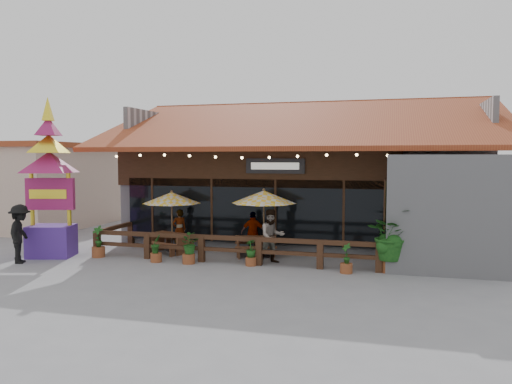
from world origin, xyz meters
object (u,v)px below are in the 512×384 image
(umbrella_right, at_px, (264,197))
(picnic_table_left, at_px, (170,240))
(umbrella_left, at_px, (172,198))
(tropical_plant, at_px, (390,236))
(picnic_table_right, at_px, (256,243))
(thai_sign_tower, at_px, (49,167))
(pedestrian, at_px, (20,234))

(umbrella_right, distance_m, picnic_table_left, 3.93)
(umbrella_left, relative_size, tropical_plant, 1.43)
(umbrella_left, bearing_deg, picnic_table_right, -0.45)
(umbrella_right, xyz_separation_m, tropical_plant, (4.30, -1.21, -1.00))
(umbrella_left, distance_m, thai_sign_tower, 4.39)
(umbrella_right, bearing_deg, tropical_plant, -15.67)
(umbrella_right, bearing_deg, pedestrian, -158.06)
(pedestrian, bearing_deg, umbrella_right, -91.06)
(umbrella_left, height_order, pedestrian, umbrella_left)
(thai_sign_tower, relative_size, tropical_plant, 3.08)
(umbrella_left, relative_size, thai_sign_tower, 0.47)
(umbrella_left, xyz_separation_m, umbrella_right, (3.58, -0.15, 0.12))
(umbrella_right, height_order, pedestrian, umbrella_right)
(picnic_table_left, relative_size, picnic_table_right, 1.04)
(pedestrian, bearing_deg, picnic_table_right, -89.27)
(tropical_plant, bearing_deg, umbrella_right, 164.33)
(pedestrian, bearing_deg, tropical_plant, -104.16)
(picnic_table_right, relative_size, tropical_plant, 0.90)
(umbrella_left, distance_m, tropical_plant, 8.05)
(picnic_table_left, xyz_separation_m, tropical_plant, (7.87, -1.15, 0.64))
(thai_sign_tower, bearing_deg, umbrella_left, 28.46)
(thai_sign_tower, distance_m, tropical_plant, 11.80)
(tropical_plant, relative_size, pedestrian, 1.00)
(tropical_plant, bearing_deg, picnic_table_left, 171.67)
(umbrella_left, relative_size, umbrella_right, 1.10)
(umbrella_left, distance_m, picnic_table_right, 3.59)
(picnic_table_left, bearing_deg, pedestrian, -143.26)
(thai_sign_tower, bearing_deg, picnic_table_left, 25.81)
(umbrella_left, height_order, tropical_plant, umbrella_left)
(umbrella_right, xyz_separation_m, picnic_table_right, (-0.34, 0.13, -1.65))
(tropical_plant, bearing_deg, thai_sign_tower, -176.78)
(umbrella_right, height_order, picnic_table_right, umbrella_right)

